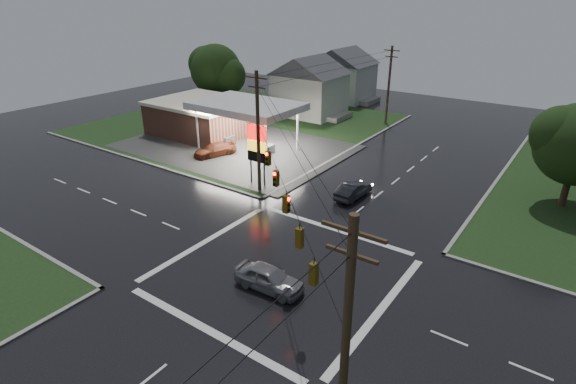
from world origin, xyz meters
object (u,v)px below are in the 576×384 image
Objects in this scene: gas_station at (209,116)px; car_pump at (215,150)px; pylon_sign at (257,145)px; tree_nw_behind at (216,70)px; utility_pole_nw at (258,131)px; utility_pole_n at (389,84)px; house_near at (310,85)px; utility_pole_se at (345,350)px; car_crossing at (269,278)px; house_far at (343,73)px; car_north at (353,190)px.

gas_station is 8.32m from car_pump.
tree_nw_behind reaches higher than pylon_sign.
utility_pole_nw is 1.10× the size of tree_nw_behind.
utility_pole_n is (16.18, 18.30, 2.92)m from gas_station.
house_near is 1.10× the size of tree_nw_behind.
utility_pole_se reaches higher than car_pump.
pylon_sign is 30.49m from tree_nw_behind.
utility_pole_se is 1.10× the size of tree_nw_behind.
tree_nw_behind is at bearing 137.66° from utility_pole_se.
tree_nw_behind is 47.20m from car_crossing.
house_near reaches higher than pylon_sign.
gas_station is 19.38m from utility_pole_nw.
car_crossing is at bearing -49.36° from utility_pole_nw.
utility_pole_n is 0.95× the size of house_far.
car_crossing reaches higher than car_pump.
utility_pole_nw reaches higher than tree_nw_behind.
utility_pole_nw is 12.29m from car_pump.
tree_nw_behind is at bearing -123.44° from house_far.
utility_pole_n reaches higher than car_pump.
house_near is at bearing -46.69° from car_north.
house_near and house_far have the same top height.
house_near is (-10.45, 25.50, 0.39)m from pylon_sign.
car_north is at bearing -49.82° from house_near.
utility_pole_n is 26.50m from car_north.
gas_station is at bearing -12.14° from car_north.
house_far is (-11.45, 37.50, 0.39)m from pylon_sign.
utility_pole_n is at bearing 9.91° from house_near.
utility_pole_n is at bearing -38.77° from house_far.
utility_pole_nw is 26.87m from utility_pole_se.
pylon_sign is 2.22m from utility_pole_nw.
house_near is at bearing 26.35° from car_crossing.
utility_pole_se is 1.00× the size of house_near.
gas_station is at bearing 148.78° from pylon_sign.
pylon_sign is at bearing -1.88° from car_pump.
car_crossing is (2.05, -15.18, 0.05)m from car_north.
house_far reaches higher than pylon_sign.
car_pump is at bearing -0.37° from car_north.
utility_pole_se reaches higher than car_crossing.
pylon_sign is at bearing -73.02° from house_far.
house_near is 2.43× the size of car_crossing.
car_north is 0.97× the size of car_crossing.
car_north reaches higher than car_pump.
utility_pole_nw is 1.05× the size of utility_pole_n.
pylon_sign is at bearing 135.00° from utility_pole_se.
gas_station is 4.37× the size of pylon_sign.
utility_pole_se is 25.73m from car_north.
house_near is 2.24× the size of car_pump.
utility_pole_se is 65.55m from house_far.
utility_pole_se reaches higher than house_near.
pylon_sign reaches higher than gas_station.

